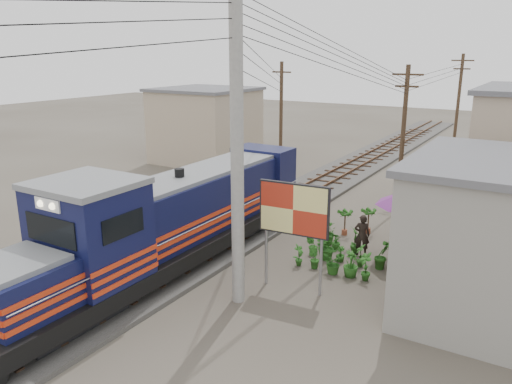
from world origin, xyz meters
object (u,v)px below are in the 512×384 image
Objects in this scene: billboard at (294,212)px; vendor at (362,235)px; locomotive at (171,222)px; market_umbrella at (409,198)px.

billboard is 2.22× the size of vendor.
locomotive is at bearing 20.52° from vendor.
locomotive reaches higher than market_umbrella.
vendor is (5.57, 4.60, -0.89)m from locomotive.
locomotive is 8.80m from market_umbrella.
market_umbrella is (2.51, 4.50, -0.28)m from billboard.
market_umbrella is at bearing 179.86° from vendor.
billboard is 4.50m from vendor.
billboard is at bearing -119.15° from market_umbrella.
locomotive is 9.61× the size of vendor.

